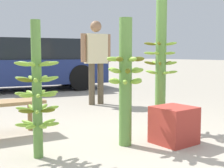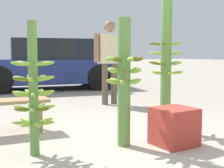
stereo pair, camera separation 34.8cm
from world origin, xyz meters
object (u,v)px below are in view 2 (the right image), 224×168
(parked_car, at_px, (49,65))
(banana_stalk_left, at_px, (33,91))
(banana_stalk_center, at_px, (124,80))
(produce_crate, at_px, (174,127))
(banana_stalk_right, at_px, (166,63))
(vendor_person, at_px, (109,55))

(parked_car, bearing_deg, banana_stalk_left, 170.89)
(banana_stalk_center, height_order, parked_car, parked_car)
(produce_crate, bearing_deg, banana_stalk_right, 56.69)
(parked_car, distance_m, produce_crate, 5.95)
(banana_stalk_center, xyz_separation_m, banana_stalk_right, (0.84, 0.28, 0.16))
(banana_stalk_right, bearing_deg, vendor_person, 77.61)
(banana_stalk_center, relative_size, produce_crate, 3.34)
(banana_stalk_center, relative_size, vendor_person, 0.85)
(vendor_person, xyz_separation_m, produce_crate, (-0.84, -2.72, -0.76))
(vendor_person, bearing_deg, produce_crate, 80.15)
(banana_stalk_center, distance_m, parked_car, 5.74)
(banana_stalk_left, height_order, banana_stalk_center, banana_stalk_center)
(vendor_person, bearing_deg, parked_car, -81.78)
(banana_stalk_center, height_order, vendor_person, vendor_person)
(vendor_person, relative_size, parked_car, 0.37)
(parked_car, bearing_deg, banana_stalk_right, -171.64)
(banana_stalk_left, height_order, produce_crate, banana_stalk_left)
(parked_car, bearing_deg, banana_stalk_center, -179.79)
(banana_stalk_left, bearing_deg, banana_stalk_center, -11.96)
(banana_stalk_left, height_order, parked_car, parked_car)
(banana_stalk_center, relative_size, parked_car, 0.31)
(banana_stalk_center, bearing_deg, banana_stalk_right, 18.69)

